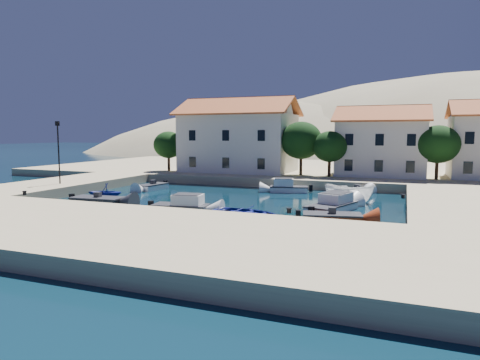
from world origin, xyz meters
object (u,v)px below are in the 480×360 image
at_px(rowboat_south, 248,220).
at_px(cabin_cruiser_east, 331,206).
at_px(building_mid, 381,140).
at_px(building_left, 239,134).
at_px(cabin_cruiser_south, 181,206).
at_px(lamppost, 58,146).
at_px(boat_east, 349,201).

relative_size(rowboat_south, cabin_cruiser_east, 0.99).
height_order(building_mid, cabin_cruiser_east, building_mid).
bearing_deg(building_left, cabin_cruiser_east, -52.43).
bearing_deg(rowboat_south, cabin_cruiser_south, 94.63).
height_order(building_left, rowboat_south, building_left).
xyz_separation_m(cabin_cruiser_south, rowboat_south, (5.80, -0.94, -0.48)).
xyz_separation_m(building_left, rowboat_south, (10.63, -25.63, -5.94)).
distance_m(building_mid, cabin_cruiser_south, 29.26).
bearing_deg(rowboat_south, building_mid, -1.60).
xyz_separation_m(cabin_cruiser_south, cabin_cruiser_east, (10.73, 4.46, -0.00)).
bearing_deg(building_left, lamppost, -119.90).
bearing_deg(boat_east, cabin_cruiser_south, 144.68).
bearing_deg(cabin_cruiser_east, lamppost, 108.74).
relative_size(lamppost, rowboat_south, 1.14).
xyz_separation_m(lamppost, cabin_cruiser_east, (27.06, -0.23, -4.28)).
height_order(lamppost, cabin_cruiser_east, lamppost).
height_order(building_mid, cabin_cruiser_south, building_mid).
distance_m(rowboat_south, cabin_cruiser_east, 7.33).
xyz_separation_m(building_mid, cabin_cruiser_east, (-2.44, -21.23, -4.75)).
bearing_deg(building_left, building_mid, 3.18).
bearing_deg(cabin_cruiser_south, cabin_cruiser_east, 14.88).
distance_m(building_left, cabin_cruiser_east, 26.10).
bearing_deg(cabin_cruiser_south, rowboat_south, -16.93).
bearing_deg(lamppost, building_left, 60.10).
distance_m(rowboat_south, boat_east, 12.30).
relative_size(building_left, cabin_cruiser_south, 3.31).
distance_m(building_left, rowboat_south, 28.38).
relative_size(building_mid, cabin_cruiser_south, 2.36).
bearing_deg(cabin_cruiser_south, lamppost, 156.28).
bearing_deg(building_left, cabin_cruiser_south, -78.93).
bearing_deg(cabin_cruiser_east, building_mid, 12.66).
bearing_deg(lamppost, building_mid, 35.45).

